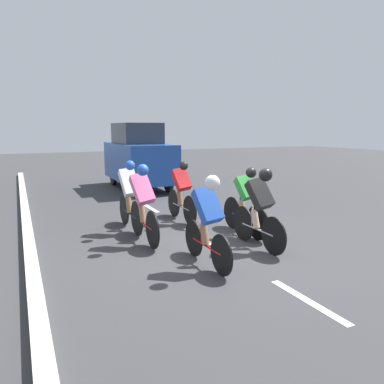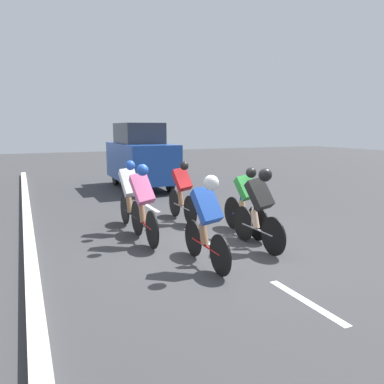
# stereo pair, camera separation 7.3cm
# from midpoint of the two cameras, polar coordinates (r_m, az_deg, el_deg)

# --- Properties ---
(ground_plane) EXTENTS (60.00, 60.00, 0.00)m
(ground_plane) POSITION_cam_midpoint_polar(r_m,az_deg,el_deg) (7.24, 3.53, -8.09)
(ground_plane) COLOR #38383A
(lane_stripe_near) EXTENTS (0.12, 1.40, 0.01)m
(lane_stripe_near) POSITION_cam_midpoint_polar(r_m,az_deg,el_deg) (5.26, 17.40, -15.60)
(lane_stripe_near) COLOR white
(lane_stripe_near) RESTS_ON ground
(lane_stripe_mid) EXTENTS (0.12, 1.40, 0.01)m
(lane_stripe_mid) POSITION_cam_midpoint_polar(r_m,az_deg,el_deg) (7.76, 1.40, -6.82)
(lane_stripe_mid) COLOR white
(lane_stripe_mid) RESTS_ON ground
(lane_stripe_far) EXTENTS (0.12, 1.40, 0.01)m
(lane_stripe_far) POSITION_cam_midpoint_polar(r_m,az_deg,el_deg) (10.64, -6.15, -2.31)
(lane_stripe_far) COLOR white
(lane_stripe_far) RESTS_ON ground
(curb) EXTENTS (0.20, 25.24, 0.14)m
(curb) POSITION_cam_midpoint_polar(r_m,az_deg,el_deg) (7.02, -23.11, -8.84)
(curb) COLOR beige
(curb) RESTS_ON ground
(cyclist_blue) EXTENTS (0.39, 1.62, 1.52)m
(cyclist_blue) POSITION_cam_midpoint_polar(r_m,az_deg,el_deg) (5.92, 2.61, -3.94)
(cyclist_blue) COLOR black
(cyclist_blue) RESTS_ON ground
(cyclist_black) EXTENTS (0.41, 1.67, 1.53)m
(cyclist_black) POSITION_cam_midpoint_polar(r_m,az_deg,el_deg) (6.93, 10.49, -2.12)
(cyclist_black) COLOR black
(cyclist_black) RESTS_ON ground
(cyclist_green) EXTENTS (0.40, 1.67, 1.45)m
(cyclist_green) POSITION_cam_midpoint_polar(r_m,az_deg,el_deg) (7.80, 8.47, -1.23)
(cyclist_green) COLOR black
(cyclist_green) RESTS_ON ground
(cyclist_white) EXTENTS (0.38, 1.73, 1.55)m
(cyclist_white) POSITION_cam_midpoint_polar(r_m,az_deg,el_deg) (8.16, -9.17, -0.38)
(cyclist_white) COLOR black
(cyclist_white) RESTS_ON ground
(cyclist_pink) EXTENTS (0.42, 1.74, 1.56)m
(cyclist_pink) POSITION_cam_midpoint_polar(r_m,az_deg,el_deg) (7.27, -7.23, -1.48)
(cyclist_pink) COLOR black
(cyclist_pink) RESTS_ON ground
(cyclist_red) EXTENTS (0.39, 1.66, 1.47)m
(cyclist_red) POSITION_cam_midpoint_polar(r_m,az_deg,el_deg) (8.85, -1.28, 0.23)
(cyclist_red) COLOR black
(cyclist_red) RESTS_ON ground
(support_car) EXTENTS (1.70, 3.93, 2.39)m
(support_car) POSITION_cam_midpoint_polar(r_m,az_deg,el_deg) (13.98, -7.74, 5.39)
(support_car) COLOR black
(support_car) RESTS_ON ground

